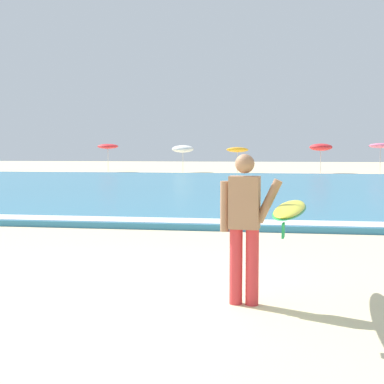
{
  "coord_description": "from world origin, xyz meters",
  "views": [
    {
      "loc": [
        1.9,
        -6.52,
        1.77
      ],
      "look_at": [
        0.52,
        2.21,
        1.1
      ],
      "focal_mm": 51.36,
      "sensor_mm": 36.0,
      "label": 1
    }
  ],
  "objects_px": {
    "beach_umbrella_0": "(108,146)",
    "beach_umbrella_4": "(381,146)",
    "beach_umbrella_2": "(237,150)",
    "surfer_with_board": "(267,216)",
    "beach_umbrella_3": "(321,147)",
    "beach_umbrella_1": "(183,149)"
  },
  "relations": [
    {
      "from": "beach_umbrella_0",
      "to": "beach_umbrella_1",
      "type": "xyz_separation_m",
      "value": [
        6.4,
        -0.14,
        -0.21
      ]
    },
    {
      "from": "surfer_with_board",
      "to": "beach_umbrella_4",
      "type": "xyz_separation_m",
      "value": [
        7.88,
        38.06,
        1.11
      ]
    },
    {
      "from": "beach_umbrella_1",
      "to": "beach_umbrella_3",
      "type": "xyz_separation_m",
      "value": [
        11.02,
        0.0,
        0.13
      ]
    },
    {
      "from": "beach_umbrella_2",
      "to": "beach_umbrella_4",
      "type": "bearing_deg",
      "value": 3.07
    },
    {
      "from": "beach_umbrella_3",
      "to": "beach_umbrella_4",
      "type": "bearing_deg",
      "value": -0.28
    },
    {
      "from": "beach_umbrella_1",
      "to": "beach_umbrella_2",
      "type": "relative_size",
      "value": 1.06
    },
    {
      "from": "beach_umbrella_0",
      "to": "beach_umbrella_4",
      "type": "bearing_deg",
      "value": -0.4
    },
    {
      "from": "surfer_with_board",
      "to": "beach_umbrella_1",
      "type": "distance_m",
      "value": 38.84
    },
    {
      "from": "surfer_with_board",
      "to": "beach_umbrella_3",
      "type": "height_order",
      "value": "beach_umbrella_3"
    },
    {
      "from": "beach_umbrella_3",
      "to": "beach_umbrella_0",
      "type": "bearing_deg",
      "value": 179.57
    },
    {
      "from": "beach_umbrella_4",
      "to": "beach_umbrella_2",
      "type": "bearing_deg",
      "value": -176.93
    },
    {
      "from": "surfer_with_board",
      "to": "beach_umbrella_3",
      "type": "bearing_deg",
      "value": 84.93
    },
    {
      "from": "surfer_with_board",
      "to": "beach_umbrella_1",
      "type": "xyz_separation_m",
      "value": [
        -7.64,
        38.07,
        0.86
      ]
    },
    {
      "from": "beach_umbrella_2",
      "to": "beach_umbrella_0",
      "type": "bearing_deg",
      "value": 176.09
    },
    {
      "from": "beach_umbrella_1",
      "to": "beach_umbrella_2",
      "type": "height_order",
      "value": "beach_umbrella_1"
    },
    {
      "from": "surfer_with_board",
      "to": "beach_umbrella_1",
      "type": "bearing_deg",
      "value": 101.34
    },
    {
      "from": "surfer_with_board",
      "to": "beach_umbrella_2",
      "type": "bearing_deg",
      "value": 94.78
    },
    {
      "from": "beach_umbrella_0",
      "to": "beach_umbrella_3",
      "type": "xyz_separation_m",
      "value": [
        17.42,
        -0.13,
        -0.09
      ]
    },
    {
      "from": "beach_umbrella_2",
      "to": "beach_umbrella_3",
      "type": "relative_size",
      "value": 0.9
    },
    {
      "from": "beach_umbrella_2",
      "to": "beach_umbrella_3",
      "type": "bearing_deg",
      "value": 5.38
    },
    {
      "from": "beach_umbrella_1",
      "to": "beach_umbrella_3",
      "type": "height_order",
      "value": "beach_umbrella_3"
    },
    {
      "from": "beach_umbrella_2",
      "to": "beach_umbrella_4",
      "type": "height_order",
      "value": "beach_umbrella_4"
    }
  ]
}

